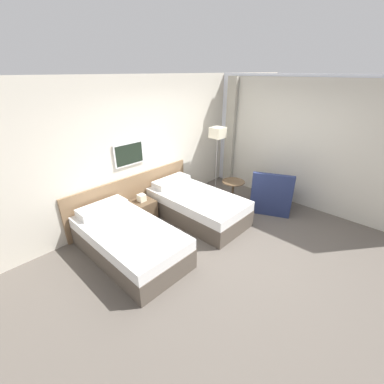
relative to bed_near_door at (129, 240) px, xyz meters
The scene contains 9 objects.
ground_plane 1.74m from the bed_near_door, 34.33° to the right, with size 16.00×16.00×0.00m, color #5B544C.
wall_headboard 2.01m from the bed_near_door, 37.08° to the left, with size 10.00×0.10×2.70m.
wall_window 4.01m from the bed_near_door, 16.82° to the right, with size 0.21×4.49×2.70m.
bed_near_door is the anchor object (origin of this frame).
bed_near_window 1.62m from the bed_near_door, ahead, with size 1.04×1.99×0.65m.
nightstand 1.09m from the bed_near_door, 41.57° to the left, with size 0.43×0.44×0.57m.
floor_lamp 3.09m from the bed_near_door, ahead, with size 0.29×0.29×1.60m.
side_table 2.60m from the bed_near_door, ahead, with size 0.49×0.49×0.57m.
armchair 3.14m from the bed_near_door, 16.89° to the right, with size 1.02×1.05×0.91m.
Camera 1 is at (-3.19, -2.11, 2.76)m, focal length 24.00 mm.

